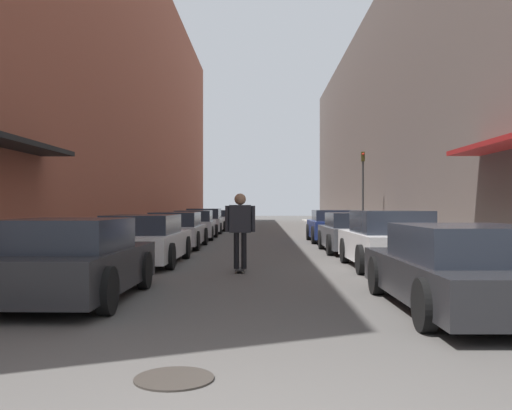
# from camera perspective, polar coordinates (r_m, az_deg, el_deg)

# --- Properties ---
(ground) EXTENTS (118.66, 118.66, 0.00)m
(ground) POSITION_cam_1_polar(r_m,az_deg,el_deg) (25.03, 0.47, -3.53)
(ground) COLOR #4C4947
(curb_strip_left) EXTENTS (1.80, 53.94, 0.12)m
(curb_strip_left) POSITION_cam_1_polar(r_m,az_deg,el_deg) (30.82, -8.81, -2.76)
(curb_strip_left) COLOR #A3A099
(curb_strip_left) RESTS_ON ground
(curb_strip_right) EXTENTS (1.80, 53.94, 0.12)m
(curb_strip_right) POSITION_cam_1_polar(r_m,az_deg,el_deg) (30.81, 9.80, -2.77)
(curb_strip_right) COLOR #A3A099
(curb_strip_right) RESTS_ON ground
(building_row_left) EXTENTS (4.90, 53.94, 15.16)m
(building_row_left) POSITION_cam_1_polar(r_m,az_deg,el_deg) (31.97, -14.04, 10.88)
(building_row_left) COLOR brown
(building_row_left) RESTS_ON ground
(building_row_right) EXTENTS (4.90, 53.94, 12.25)m
(building_row_right) POSITION_cam_1_polar(r_m,az_deg,el_deg) (31.70, 15.04, 8.30)
(building_row_right) COLOR #564C47
(building_row_right) RESTS_ON ground
(parked_car_left_0) EXTENTS (2.01, 4.05, 1.31)m
(parked_car_left_0) POSITION_cam_1_polar(r_m,az_deg,el_deg) (9.59, -18.07, -5.35)
(parked_car_left_0) COLOR #232326
(parked_car_left_0) RESTS_ON ground
(parked_car_left_1) EXTENTS (1.99, 4.59, 1.28)m
(parked_car_left_1) POSITION_cam_1_polar(r_m,az_deg,el_deg) (15.13, -11.14, -3.47)
(parked_car_left_1) COLOR silver
(parked_car_left_1) RESTS_ON ground
(parked_car_left_2) EXTENTS (1.94, 4.52, 1.28)m
(parked_car_left_2) POSITION_cam_1_polar(r_m,az_deg,el_deg) (20.69, -7.97, -2.54)
(parked_car_left_2) COLOR #B7B7BC
(parked_car_left_2) RESTS_ON ground
(parked_car_left_3) EXTENTS (1.91, 4.09, 1.30)m
(parked_car_left_3) POSITION_cam_1_polar(r_m,az_deg,el_deg) (25.91, -6.19, -2.03)
(parked_car_left_3) COLOR #B7B7BC
(parked_car_left_3) RESTS_ON ground
(parked_car_left_4) EXTENTS (2.08, 4.79, 1.35)m
(parked_car_left_4) POSITION_cam_1_polar(r_m,az_deg,el_deg) (31.64, -5.16, -1.64)
(parked_car_left_4) COLOR #B7B7BC
(parked_car_left_4) RESTS_ON ground
(parked_car_left_5) EXTENTS (2.02, 4.34, 1.23)m
(parked_car_left_5) POSITION_cam_1_polar(r_m,az_deg,el_deg) (36.85, -4.22, -1.48)
(parked_car_left_5) COLOR #B7B7BC
(parked_car_left_5) RESTS_ON ground
(parked_car_right_0) EXTENTS (2.07, 4.70, 1.24)m
(parked_car_right_0) POSITION_cam_1_polar(r_m,az_deg,el_deg) (8.78, 20.00, -6.05)
(parked_car_right_0) COLOR #232326
(parked_car_right_0) RESTS_ON ground
(parked_car_right_1) EXTENTS (1.92, 4.12, 1.40)m
(parked_car_right_1) POSITION_cam_1_polar(r_m,az_deg,el_deg) (14.12, 13.12, -3.51)
(parked_car_right_1) COLOR silver
(parked_car_right_1) RESTS_ON ground
(parked_car_right_2) EXTENTS (1.91, 4.04, 1.29)m
(parked_car_right_2) POSITION_cam_1_polar(r_m,az_deg,el_deg) (18.76, 9.60, -2.79)
(parked_car_right_2) COLOR #515459
(parked_car_right_2) RESTS_ON ground
(parked_car_right_3) EXTENTS (2.06, 4.07, 1.33)m
(parked_car_right_3) POSITION_cam_1_polar(r_m,az_deg,el_deg) (23.92, 7.79, -2.12)
(parked_car_right_3) COLOR navy
(parked_car_right_3) RESTS_ON ground
(skateboarder) EXTENTS (0.69, 0.78, 1.80)m
(skateboarder) POSITION_cam_1_polar(r_m,az_deg,el_deg) (13.03, -1.60, -1.86)
(skateboarder) COLOR black
(skateboarder) RESTS_ON ground
(manhole_cover) EXTENTS (0.70, 0.70, 0.02)m
(manhole_cover) POSITION_cam_1_polar(r_m,az_deg,el_deg) (5.25, -8.19, -16.80)
(manhole_cover) COLOR #332D28
(manhole_cover) RESTS_ON ground
(traffic_light) EXTENTS (0.16, 0.22, 3.92)m
(traffic_light) POSITION_cam_1_polar(r_m,az_deg,el_deg) (27.18, 10.64, 2.04)
(traffic_light) COLOR #2D2D2D
(traffic_light) RESTS_ON curb_strip_right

